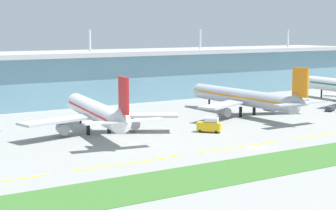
# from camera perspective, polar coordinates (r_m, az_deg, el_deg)

# --- Properties ---
(ground_plane) EXTENTS (600.00, 600.00, 0.00)m
(ground_plane) POSITION_cam_1_polar(r_m,az_deg,el_deg) (151.20, 9.12, -4.27)
(ground_plane) COLOR gray
(terminal_building) EXTENTS (288.00, 34.00, 30.66)m
(terminal_building) POSITION_cam_1_polar(r_m,az_deg,el_deg) (241.24, -8.39, 2.86)
(terminal_building) COLOR #6693A8
(terminal_building) RESTS_ON ground
(airliner_near_middle) EXTENTS (48.15, 58.68, 18.90)m
(airliner_near_middle) POSITION_cam_1_polar(r_m,az_deg,el_deg) (169.68, -7.18, -0.72)
(airliner_near_middle) COLOR white
(airliner_near_middle) RESTS_ON ground
(airliner_far_middle) EXTENTS (48.80, 62.45, 18.90)m
(airliner_far_middle) POSITION_cam_1_polar(r_m,az_deg,el_deg) (204.80, 7.77, 0.72)
(airliner_far_middle) COLOR #ADB2BC
(airliner_far_middle) RESTS_ON ground
(taxiway_stripe_mid_west) EXTENTS (28.00, 0.70, 0.04)m
(taxiway_stripe_mid_west) POSITION_cam_1_polar(r_m,az_deg,el_deg) (132.90, -3.94, -5.85)
(taxiway_stripe_mid_west) COLOR yellow
(taxiway_stripe_mid_west) RESTS_ON ground
(taxiway_stripe_centre) EXTENTS (28.00, 0.70, 0.04)m
(taxiway_stripe_centre) POSITION_cam_1_polar(r_m,az_deg,el_deg) (151.79, 7.41, -4.19)
(taxiway_stripe_centre) COLOR yellow
(taxiway_stripe_centre) RESTS_ON ground
(taxiway_stripe_mid_east) EXTENTS (28.00, 0.70, 0.04)m
(taxiway_stripe_mid_east) POSITION_cam_1_polar(r_m,az_deg,el_deg) (175.30, 15.95, -2.81)
(taxiway_stripe_mid_east) COLOR yellow
(taxiway_stripe_mid_east) RESTS_ON ground
(grass_verge) EXTENTS (300.00, 18.00, 0.10)m
(grass_verge) POSITION_cam_1_polar(r_m,az_deg,el_deg) (140.23, 13.40, -5.32)
(grass_verge) COLOR #3D702D
(grass_verge) RESTS_ON ground
(fuel_truck) EXTENTS (6.55, 7.23, 4.95)m
(fuel_truck) POSITION_cam_1_polar(r_m,az_deg,el_deg) (170.93, 4.23, -2.03)
(fuel_truck) COLOR gold
(fuel_truck) RESTS_ON ground
(pushback_tug) EXTENTS (5.00, 4.03, 1.85)m
(pushback_tug) POSITION_cam_1_polar(r_m,az_deg,el_deg) (222.68, 16.02, -0.34)
(pushback_tug) COLOR #333842
(pushback_tug) RESTS_ON ground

